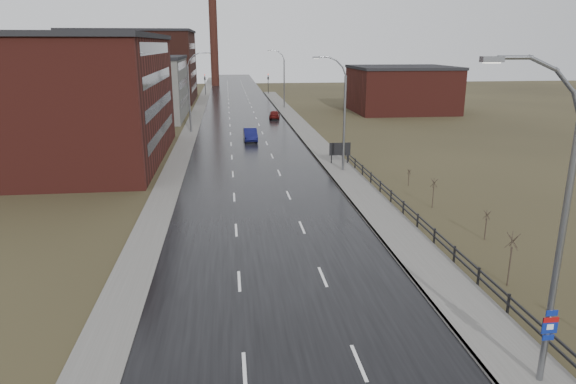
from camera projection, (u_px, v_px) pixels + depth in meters
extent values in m
cube|color=black|center=(246.00, 134.00, 73.85)|extent=(14.00, 300.00, 0.06)
cube|color=#595651|center=(343.00, 173.00, 50.95)|extent=(3.20, 180.00, 0.18)
cube|color=slate|center=(328.00, 174.00, 50.78)|extent=(0.16, 180.00, 0.18)
cube|color=#595651|center=(189.00, 135.00, 72.92)|extent=(2.40, 260.00, 0.12)
cube|color=#471914|center=(56.00, 101.00, 55.38)|extent=(22.00, 28.00, 13.00)
cube|color=black|center=(48.00, 36.00, 53.51)|extent=(22.44, 28.56, 0.50)
cube|color=black|center=(162.00, 131.00, 57.59)|extent=(0.06, 22.40, 1.20)
cube|color=black|center=(160.00, 104.00, 56.76)|extent=(0.06, 22.40, 1.20)
cube|color=black|center=(158.00, 77.00, 55.92)|extent=(0.06, 22.40, 1.20)
cube|color=black|center=(156.00, 48.00, 55.09)|extent=(0.06, 22.40, 1.20)
cube|color=slate|center=(136.00, 89.00, 87.62)|extent=(16.00, 20.00, 10.00)
cube|color=black|center=(134.00, 58.00, 86.17)|extent=(16.32, 20.40, 0.50)
cube|color=black|center=(184.00, 101.00, 89.08)|extent=(0.06, 16.00, 1.20)
cube|color=black|center=(183.00, 83.00, 88.24)|extent=(0.06, 16.00, 1.20)
cube|color=black|center=(182.00, 65.00, 87.41)|extent=(0.06, 16.00, 1.20)
cube|color=#331611|center=(135.00, 67.00, 114.99)|extent=(26.00, 24.00, 15.00)
cube|color=black|center=(132.00, 31.00, 112.84)|extent=(26.52, 24.48, 0.50)
cube|color=black|center=(194.00, 87.00, 117.70)|extent=(0.06, 19.20, 1.20)
cube|color=black|center=(194.00, 73.00, 116.87)|extent=(0.06, 19.20, 1.20)
cube|color=black|center=(193.00, 60.00, 116.04)|extent=(0.06, 19.20, 1.20)
cube|color=black|center=(192.00, 46.00, 115.21)|extent=(0.06, 19.20, 1.20)
cube|color=#471914|center=(401.00, 90.00, 97.16)|extent=(18.00, 16.00, 8.00)
cube|color=black|center=(403.00, 67.00, 95.98)|extent=(18.36, 16.32, 0.50)
cylinder|color=#331611|center=(214.00, 35.00, 154.90)|extent=(2.40, 2.40, 30.00)
cylinder|color=slate|center=(558.00, 262.00, 18.12)|extent=(0.24, 0.24, 10.00)
cylinder|color=slate|center=(565.00, 81.00, 16.30)|extent=(0.91, 0.14, 0.91)
cylinder|color=slate|center=(543.00, 64.00, 16.06)|extent=(1.12, 0.14, 0.57)
cylinder|color=slate|center=(515.00, 57.00, 15.89)|extent=(1.15, 0.14, 0.14)
cube|color=slate|center=(492.00, 59.00, 15.82)|extent=(0.70, 0.28, 0.18)
cube|color=silver|center=(492.00, 63.00, 15.85)|extent=(0.50, 0.20, 0.04)
cube|color=navy|center=(552.00, 313.00, 18.55)|extent=(0.45, 0.04, 0.22)
cube|color=navy|center=(550.00, 325.00, 18.69)|extent=(0.60, 0.04, 0.65)
cube|color=maroon|center=(551.00, 320.00, 18.61)|extent=(0.60, 0.04, 0.20)
cube|color=navy|center=(548.00, 337.00, 18.83)|extent=(0.45, 0.04, 0.22)
cube|color=silver|center=(550.00, 327.00, 18.68)|extent=(0.26, 0.02, 0.22)
cylinder|color=slate|center=(344.00, 125.00, 50.63)|extent=(0.24, 0.24, 9.50)
cylinder|color=slate|center=(344.00, 71.00, 49.19)|extent=(0.51, 0.14, 0.98)
cylinder|color=slate|center=(340.00, 64.00, 48.93)|extent=(0.81, 0.14, 0.81)
cylinder|color=slate|center=(332.00, 59.00, 48.72)|extent=(0.98, 0.14, 0.51)
cylinder|color=slate|center=(324.00, 57.00, 48.58)|extent=(1.01, 0.14, 0.14)
cube|color=slate|center=(316.00, 57.00, 48.52)|extent=(0.70, 0.28, 0.18)
cube|color=silver|center=(316.00, 59.00, 48.55)|extent=(0.50, 0.20, 0.04)
cylinder|color=slate|center=(189.00, 100.00, 73.55)|extent=(0.24, 0.24, 9.50)
cylinder|color=slate|center=(189.00, 63.00, 72.14)|extent=(0.51, 0.14, 0.98)
cylinder|color=slate|center=(192.00, 58.00, 72.00)|extent=(0.81, 0.14, 0.81)
cylinder|color=slate|center=(197.00, 54.00, 71.95)|extent=(0.98, 0.14, 0.51)
cylinder|color=slate|center=(203.00, 53.00, 71.99)|extent=(1.01, 0.14, 0.14)
cube|color=slate|center=(208.00, 53.00, 72.08)|extent=(0.70, 0.28, 0.18)
cube|color=silver|center=(208.00, 54.00, 72.11)|extent=(0.50, 0.20, 0.04)
cylinder|color=slate|center=(284.00, 84.00, 102.16)|extent=(0.24, 0.24, 9.50)
cylinder|color=slate|center=(283.00, 58.00, 100.71)|extent=(0.51, 0.14, 0.98)
cylinder|color=slate|center=(281.00, 54.00, 100.46)|extent=(0.81, 0.14, 0.81)
cylinder|color=slate|center=(277.00, 51.00, 100.25)|extent=(0.98, 0.14, 0.51)
cylinder|color=slate|center=(273.00, 50.00, 100.11)|extent=(1.01, 0.14, 0.14)
cube|color=slate|center=(269.00, 51.00, 100.04)|extent=(0.70, 0.28, 0.18)
cube|color=silver|center=(269.00, 51.00, 100.07)|extent=(0.50, 0.20, 0.04)
cube|color=black|center=(546.00, 339.00, 21.43)|extent=(0.10, 0.10, 1.10)
cube|color=black|center=(508.00, 304.00, 24.30)|extent=(0.10, 0.10, 1.10)
cube|color=black|center=(478.00, 277.00, 27.16)|extent=(0.10, 0.10, 1.10)
cube|color=black|center=(454.00, 255.00, 30.02)|extent=(0.10, 0.10, 1.10)
cube|color=black|center=(434.00, 236.00, 32.88)|extent=(0.10, 0.10, 1.10)
cube|color=black|center=(418.00, 221.00, 35.75)|extent=(0.10, 0.10, 1.10)
cube|color=black|center=(403.00, 208.00, 38.61)|extent=(0.10, 0.10, 1.10)
cube|color=black|center=(391.00, 197.00, 41.47)|extent=(0.10, 0.10, 1.10)
cube|color=black|center=(380.00, 187.00, 44.33)|extent=(0.10, 0.10, 1.10)
cube|color=black|center=(371.00, 178.00, 47.20)|extent=(0.10, 0.10, 1.10)
cube|color=black|center=(363.00, 171.00, 50.06)|extent=(0.10, 0.10, 1.10)
cube|color=black|center=(355.00, 164.00, 52.92)|extent=(0.10, 0.10, 1.10)
cube|color=black|center=(348.00, 158.00, 55.78)|extent=(0.10, 0.10, 1.10)
cube|color=black|center=(342.00, 152.00, 58.65)|extent=(0.10, 0.10, 1.10)
cube|color=black|center=(421.00, 218.00, 35.16)|extent=(0.08, 53.00, 0.10)
cube|color=black|center=(420.00, 223.00, 35.27)|extent=(0.08, 53.00, 0.10)
cylinder|color=#382D23|center=(509.00, 266.00, 27.12)|extent=(0.08, 0.08, 2.20)
cylinder|color=#382D23|center=(514.00, 241.00, 26.72)|extent=(0.04, 0.74, 0.87)
cylinder|color=#382D23|center=(513.00, 241.00, 26.77)|extent=(0.70, 0.27, 0.87)
cylinder|color=#382D23|center=(512.00, 241.00, 26.74)|extent=(0.41, 0.62, 0.88)
cylinder|color=#382D23|center=(512.00, 241.00, 26.69)|extent=(0.41, 0.62, 0.88)
cylinder|color=#382D23|center=(514.00, 242.00, 26.68)|extent=(0.70, 0.27, 0.87)
cylinder|color=#382D23|center=(486.00, 229.00, 33.65)|extent=(0.08, 0.08, 1.48)
cylinder|color=#382D23|center=(488.00, 215.00, 33.39)|extent=(0.04, 0.50, 0.59)
cylinder|color=#382D23|center=(487.00, 215.00, 33.43)|extent=(0.48, 0.19, 0.60)
cylinder|color=#382D23|center=(486.00, 215.00, 33.41)|extent=(0.29, 0.43, 0.60)
cylinder|color=#382D23|center=(487.00, 215.00, 33.35)|extent=(0.29, 0.43, 0.60)
cylinder|color=#382D23|center=(488.00, 215.00, 33.34)|extent=(0.48, 0.19, 0.60)
cylinder|color=#382D23|center=(433.00, 197.00, 40.21)|extent=(0.08, 0.08, 1.75)
cylinder|color=#382D23|center=(435.00, 183.00, 39.90)|extent=(0.04, 0.59, 0.69)
cylinder|color=#382D23|center=(434.00, 183.00, 39.95)|extent=(0.56, 0.22, 0.70)
cylinder|color=#382D23|center=(433.00, 183.00, 39.92)|extent=(0.34, 0.50, 0.71)
cylinder|color=#382D23|center=(434.00, 183.00, 39.87)|extent=(0.34, 0.50, 0.71)
cylinder|color=#382D23|center=(435.00, 183.00, 39.85)|extent=(0.56, 0.22, 0.70)
cylinder|color=#382D23|center=(409.00, 180.00, 46.65)|extent=(0.08, 0.08, 1.13)
cylinder|color=#382D23|center=(410.00, 172.00, 46.45)|extent=(0.04, 0.39, 0.46)
cylinder|color=#382D23|center=(409.00, 172.00, 46.49)|extent=(0.37, 0.16, 0.46)
cylinder|color=#382D23|center=(409.00, 172.00, 46.47)|extent=(0.23, 0.33, 0.47)
cylinder|color=#382D23|center=(409.00, 172.00, 46.41)|extent=(0.23, 0.33, 0.47)
cylinder|color=#382D23|center=(410.00, 172.00, 46.40)|extent=(0.37, 0.16, 0.46)
cube|color=black|center=(331.00, 157.00, 54.58)|extent=(0.10, 0.10, 1.80)
cube|color=black|center=(348.00, 156.00, 54.78)|extent=(0.10, 0.10, 1.80)
cube|color=silver|center=(340.00, 149.00, 54.40)|extent=(2.19, 0.08, 1.26)
cube|color=black|center=(340.00, 149.00, 54.35)|extent=(2.29, 0.04, 1.36)
cylinder|color=black|center=(205.00, 85.00, 129.49)|extent=(0.16, 0.16, 5.20)
imported|color=black|center=(205.00, 76.00, 128.89)|extent=(0.58, 2.73, 1.10)
sphere|color=#FF190C|center=(205.00, 75.00, 128.67)|extent=(0.18, 0.18, 0.18)
cylinder|color=black|center=(268.00, 84.00, 131.29)|extent=(0.16, 0.16, 5.20)
imported|color=black|center=(268.00, 76.00, 130.70)|extent=(0.58, 2.73, 1.10)
sphere|color=#FF190C|center=(268.00, 74.00, 130.47)|extent=(0.18, 0.18, 0.18)
imported|color=#0D0F43|center=(250.00, 135.00, 68.22)|extent=(1.80, 4.93, 1.62)
imported|color=#500E0D|center=(274.00, 115.00, 88.44)|extent=(2.32, 4.57, 1.49)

